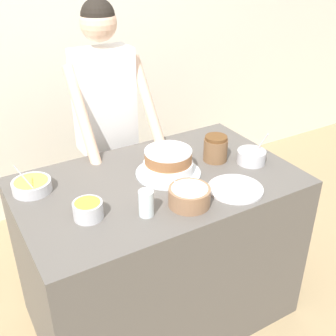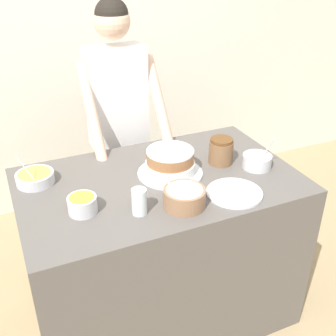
{
  "view_description": "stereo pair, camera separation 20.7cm",
  "coord_description": "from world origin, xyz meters",
  "px_view_note": "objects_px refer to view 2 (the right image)",
  "views": [
    {
      "loc": [
        -0.89,
        -1.17,
        2.01
      ],
      "look_at": [
        0.03,
        0.39,
        1.0
      ],
      "focal_mm": 45.0,
      "sensor_mm": 36.0,
      "label": 1
    },
    {
      "loc": [
        -0.71,
        -1.27,
        2.01
      ],
      "look_at": [
        0.03,
        0.39,
        1.0
      ],
      "focal_mm": 45.0,
      "sensor_mm": 36.0,
      "label": 2
    }
  ],
  "objects_px": {
    "frosting_bowl_yellow": "(35,177)",
    "frosting_bowl_white": "(184,197)",
    "cake": "(170,163)",
    "frosting_bowl_pink": "(257,161)",
    "ceramic_plate": "(234,193)",
    "stoneware_jar": "(221,151)",
    "person_baker": "(118,110)",
    "frosting_bowl_orange": "(82,204)",
    "drinking_glass": "(139,202)"
  },
  "relations": [
    {
      "from": "drinking_glass",
      "to": "frosting_bowl_yellow",
      "type": "bearing_deg",
      "value": 130.22
    },
    {
      "from": "frosting_bowl_yellow",
      "to": "drinking_glass",
      "type": "distance_m",
      "value": 0.6
    },
    {
      "from": "frosting_bowl_yellow",
      "to": "drinking_glass",
      "type": "relative_size",
      "value": 1.54
    },
    {
      "from": "frosting_bowl_yellow",
      "to": "drinking_glass",
      "type": "height_order",
      "value": "frosting_bowl_yellow"
    },
    {
      "from": "cake",
      "to": "frosting_bowl_pink",
      "type": "height_order",
      "value": "frosting_bowl_pink"
    },
    {
      "from": "stoneware_jar",
      "to": "ceramic_plate",
      "type": "bearing_deg",
      "value": -107.91
    },
    {
      "from": "cake",
      "to": "frosting_bowl_pink",
      "type": "bearing_deg",
      "value": -15.0
    },
    {
      "from": "person_baker",
      "to": "cake",
      "type": "xyz_separation_m",
      "value": [
        0.07,
        -0.62,
        -0.08
      ]
    },
    {
      "from": "frosting_bowl_pink",
      "to": "ceramic_plate",
      "type": "relative_size",
      "value": 0.66
    },
    {
      "from": "frosting_bowl_pink",
      "to": "ceramic_plate",
      "type": "xyz_separation_m",
      "value": [
        -0.25,
        -0.18,
        -0.03
      ]
    },
    {
      "from": "cake",
      "to": "frosting_bowl_orange",
      "type": "bearing_deg",
      "value": -162.58
    },
    {
      "from": "frosting_bowl_white",
      "to": "ceramic_plate",
      "type": "height_order",
      "value": "frosting_bowl_white"
    },
    {
      "from": "cake",
      "to": "frosting_bowl_yellow",
      "type": "xyz_separation_m",
      "value": [
        -0.65,
        0.19,
        -0.03
      ]
    },
    {
      "from": "frosting_bowl_yellow",
      "to": "stoneware_jar",
      "type": "relative_size",
      "value": 1.32
    },
    {
      "from": "frosting_bowl_white",
      "to": "frosting_bowl_pink",
      "type": "xyz_separation_m",
      "value": [
        0.51,
        0.17,
        -0.01
      ]
    },
    {
      "from": "frosting_bowl_pink",
      "to": "stoneware_jar",
      "type": "distance_m",
      "value": 0.2
    },
    {
      "from": "frosting_bowl_white",
      "to": "stoneware_jar",
      "type": "bearing_deg",
      "value": 39.32
    },
    {
      "from": "frosting_bowl_orange",
      "to": "ceramic_plate",
      "type": "relative_size",
      "value": 0.49
    },
    {
      "from": "cake",
      "to": "frosting_bowl_pink",
      "type": "xyz_separation_m",
      "value": [
        0.45,
        -0.12,
        -0.02
      ]
    },
    {
      "from": "frosting_bowl_white",
      "to": "cake",
      "type": "bearing_deg",
      "value": 78.28
    },
    {
      "from": "frosting_bowl_pink",
      "to": "drinking_glass",
      "type": "distance_m",
      "value": 0.74
    },
    {
      "from": "person_baker",
      "to": "frosting_bowl_white",
      "type": "distance_m",
      "value": 0.92
    },
    {
      "from": "frosting_bowl_yellow",
      "to": "stoneware_jar",
      "type": "bearing_deg",
      "value": -11.1
    },
    {
      "from": "frosting_bowl_yellow",
      "to": "frosting_bowl_pink",
      "type": "height_order",
      "value": "frosting_bowl_yellow"
    },
    {
      "from": "ceramic_plate",
      "to": "cake",
      "type": "bearing_deg",
      "value": 123.79
    },
    {
      "from": "person_baker",
      "to": "stoneware_jar",
      "type": "distance_m",
      "value": 0.73
    },
    {
      "from": "cake",
      "to": "frosting_bowl_yellow",
      "type": "relative_size",
      "value": 1.8
    },
    {
      "from": "person_baker",
      "to": "cake",
      "type": "height_order",
      "value": "person_baker"
    },
    {
      "from": "ceramic_plate",
      "to": "stoneware_jar",
      "type": "height_order",
      "value": "stoneware_jar"
    },
    {
      "from": "frosting_bowl_yellow",
      "to": "frosting_bowl_white",
      "type": "distance_m",
      "value": 0.77
    },
    {
      "from": "cake",
      "to": "frosting_bowl_yellow",
      "type": "height_order",
      "value": "frosting_bowl_yellow"
    },
    {
      "from": "person_baker",
      "to": "cake",
      "type": "distance_m",
      "value": 0.63
    },
    {
      "from": "frosting_bowl_yellow",
      "to": "ceramic_plate",
      "type": "relative_size",
      "value": 0.7
    },
    {
      "from": "frosting_bowl_white",
      "to": "frosting_bowl_orange",
      "type": "xyz_separation_m",
      "value": [
        -0.44,
        0.14,
        -0.0
      ]
    },
    {
      "from": "frosting_bowl_yellow",
      "to": "frosting_bowl_pink",
      "type": "xyz_separation_m",
      "value": [
        1.11,
        -0.31,
        0.01
      ]
    },
    {
      "from": "cake",
      "to": "frosting_bowl_white",
      "type": "height_order",
      "value": "frosting_bowl_white"
    },
    {
      "from": "cake",
      "to": "frosting_bowl_pink",
      "type": "distance_m",
      "value": 0.47
    },
    {
      "from": "frosting_bowl_orange",
      "to": "stoneware_jar",
      "type": "relative_size",
      "value": 0.92
    },
    {
      "from": "frosting_bowl_orange",
      "to": "frosting_bowl_white",
      "type": "bearing_deg",
      "value": -17.62
    },
    {
      "from": "frosting_bowl_white",
      "to": "frosting_bowl_yellow",
      "type": "bearing_deg",
      "value": 140.76
    },
    {
      "from": "person_baker",
      "to": "frosting_bowl_white",
      "type": "height_order",
      "value": "person_baker"
    },
    {
      "from": "frosting_bowl_yellow",
      "to": "drinking_glass",
      "type": "xyz_separation_m",
      "value": [
        0.39,
        -0.46,
        0.03
      ]
    },
    {
      "from": "frosting_bowl_pink",
      "to": "frosting_bowl_white",
      "type": "bearing_deg",
      "value": -161.32
    },
    {
      "from": "frosting_bowl_orange",
      "to": "drinking_glass",
      "type": "relative_size",
      "value": 1.07
    },
    {
      "from": "ceramic_plate",
      "to": "drinking_glass",
      "type": "bearing_deg",
      "value": 175.58
    },
    {
      "from": "frosting_bowl_orange",
      "to": "stoneware_jar",
      "type": "bearing_deg",
      "value": 11.18
    },
    {
      "from": "cake",
      "to": "drinking_glass",
      "type": "relative_size",
      "value": 2.76
    },
    {
      "from": "frosting_bowl_white",
      "to": "frosting_bowl_orange",
      "type": "distance_m",
      "value": 0.46
    },
    {
      "from": "frosting_bowl_orange",
      "to": "stoneware_jar",
      "type": "height_order",
      "value": "stoneware_jar"
    },
    {
      "from": "person_baker",
      "to": "frosting_bowl_yellow",
      "type": "relative_size",
      "value": 9.11
    }
  ]
}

